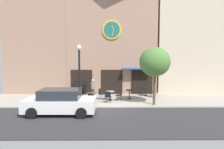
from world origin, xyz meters
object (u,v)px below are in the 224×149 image
at_px(cafe_chair_corner, 68,91).
at_px(cafe_table_center, 110,94).
at_px(cafe_table_center_right, 78,90).
at_px(cafe_chair_outer, 120,94).
at_px(cafe_table_near_door, 129,93).
at_px(cafe_chair_near_lamp, 154,91).
at_px(cafe_chair_mid_row, 83,89).
at_px(cafe_chair_by_entrance, 74,89).
at_px(cafe_chair_curbside, 101,93).
at_px(cafe_table_leftmost, 92,96).
at_px(cafe_chair_under_awning, 108,96).
at_px(cafe_table_near_curb, 146,90).
at_px(street_tree, 155,62).
at_px(street_lamp, 79,75).
at_px(parked_car_white, 60,102).
at_px(pedestrian_grey, 93,89).
at_px(cafe_chair_facing_wall, 91,98).

bearing_deg(cafe_chair_corner, cafe_table_center, -17.78).
xyz_separation_m(cafe_table_center_right, cafe_chair_outer, (3.68, -1.78, -0.04)).
xyz_separation_m(cafe_table_near_door, cafe_chair_near_lamp, (2.21, 0.58, 0.02)).
bearing_deg(cafe_chair_mid_row, cafe_chair_by_entrance, -177.52).
bearing_deg(cafe_chair_curbside, cafe_table_leftmost, -118.10).
relative_size(cafe_table_center, cafe_chair_outer, 0.83).
bearing_deg(cafe_chair_under_awning, cafe_chair_curbside, 116.48).
bearing_deg(cafe_table_leftmost, cafe_chair_under_awning, -3.10).
height_order(cafe_table_near_curb, cafe_chair_outer, cafe_chair_outer).
distance_m(street_tree, cafe_chair_corner, 7.82).
bearing_deg(street_lamp, parked_car_white, -109.28).
relative_size(cafe_table_center, cafe_chair_by_entrance, 0.83).
bearing_deg(parked_car_white, cafe_chair_curbside, 61.21).
distance_m(cafe_table_leftmost, pedestrian_grey, 1.36).
distance_m(cafe_table_near_curb, cafe_chair_by_entrance, 6.62).
distance_m(cafe_chair_outer, parked_car_white, 5.25).
relative_size(cafe_chair_facing_wall, cafe_chair_curbside, 1.00).
distance_m(cafe_table_near_curb, cafe_chair_under_awning, 4.32).
relative_size(street_lamp, cafe_chair_under_awning, 4.86).
relative_size(cafe_chair_near_lamp, cafe_chair_under_awning, 1.00).
relative_size(cafe_chair_near_lamp, pedestrian_grey, 0.54).
bearing_deg(cafe_chair_mid_row, cafe_chair_facing_wall, -74.67).
xyz_separation_m(street_tree, cafe_table_near_door, (-1.64, 2.06, -2.63)).
bearing_deg(cafe_table_near_door, cafe_chair_corner, 173.90).
relative_size(cafe_table_center_right, cafe_chair_facing_wall, 0.86).
height_order(street_lamp, cafe_chair_curbside, street_lamp).
relative_size(cafe_table_center_right, cafe_chair_near_lamp, 0.86).
bearing_deg(cafe_chair_corner, cafe_table_near_curb, 5.01).
distance_m(cafe_table_center_right, cafe_table_leftmost, 2.83).
bearing_deg(parked_car_white, street_lamp, 70.72).
distance_m(cafe_table_near_door, cafe_chair_curbside, 2.41).
bearing_deg(street_tree, cafe_table_center, 155.90).
bearing_deg(cafe_chair_corner, cafe_chair_outer, -17.04).
bearing_deg(cafe_chair_outer, cafe_chair_under_awning, -144.41).
distance_m(cafe_chair_near_lamp, pedestrian_grey, 5.32).
bearing_deg(cafe_chair_under_awning, cafe_table_near_door, 39.48).
height_order(cafe_table_center, cafe_chair_under_awning, cafe_chair_under_awning).
height_order(cafe_table_leftmost, cafe_chair_by_entrance, cafe_chair_by_entrance).
bearing_deg(cafe_table_leftmost, cafe_table_center_right, 122.13).
relative_size(cafe_chair_mid_row, cafe_chair_under_awning, 1.00).
bearing_deg(cafe_table_near_curb, street_tree, -90.07).
distance_m(street_lamp, cafe_table_center_right, 3.52).
xyz_separation_m(cafe_table_center_right, cafe_table_leftmost, (1.50, -2.39, -0.01)).
height_order(street_lamp, cafe_table_near_door, street_lamp).
bearing_deg(cafe_chair_under_awning, cafe_table_center, 78.15).
relative_size(street_tree, cafe_table_center, 5.67).
height_order(street_lamp, cafe_chair_under_awning, street_lamp).
height_order(street_tree, cafe_chair_by_entrance, street_tree).
relative_size(cafe_table_center_right, cafe_chair_by_entrance, 0.86).
bearing_deg(cafe_chair_by_entrance, cafe_chair_facing_wall, -63.63).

